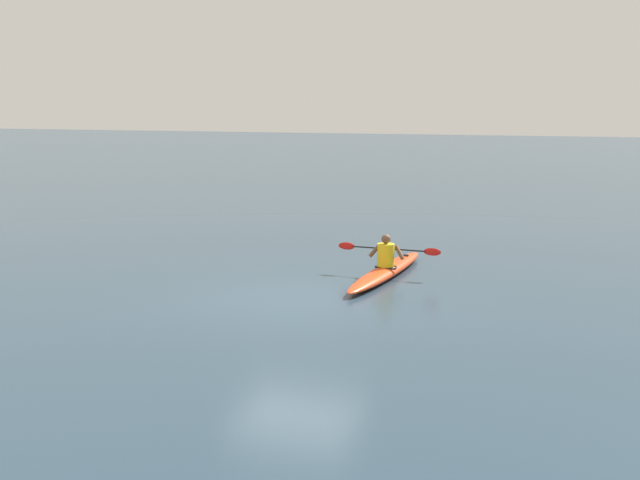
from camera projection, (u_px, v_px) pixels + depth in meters
The scene contains 3 objects.
ground_plane at pixel (297, 301), 16.80m from camera, with size 160.00×160.00×0.00m, color #233847.
kayak at pixel (386, 271), 19.15m from camera, with size 0.83×4.93×0.24m.
kayaker at pixel (386, 253), 19.04m from camera, with size 2.44×0.48×0.73m.
Camera 1 is at (-5.78, 15.32, 3.97)m, focal length 47.47 mm.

